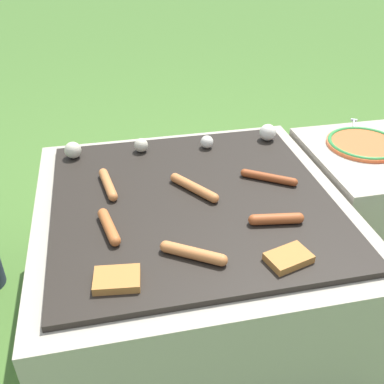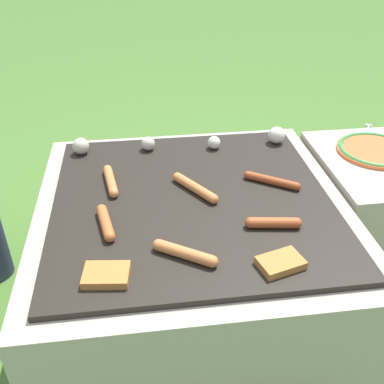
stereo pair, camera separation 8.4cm
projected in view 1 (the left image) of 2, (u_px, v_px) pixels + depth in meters
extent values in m
plane|color=#47702D|center=(192.00, 307.00, 1.55)|extent=(14.00, 14.00, 0.00)
cube|color=#A89E8C|center=(192.00, 259.00, 1.43)|extent=(0.90, 0.90, 0.44)
cube|color=black|center=(192.00, 200.00, 1.31)|extent=(0.80, 0.80, 0.02)
cube|color=#A89E8C|center=(358.00, 207.00, 1.66)|extent=(0.40, 0.48, 0.45)
cylinder|color=#A34C23|center=(276.00, 219.00, 1.19)|extent=(0.12, 0.05, 0.03)
sphere|color=#A34C23|center=(299.00, 218.00, 1.20)|extent=(0.03, 0.03, 0.03)
sphere|color=#A34C23|center=(254.00, 220.00, 1.19)|extent=(0.03, 0.03, 0.03)
cylinder|color=#B7602D|center=(109.00, 227.00, 1.17)|extent=(0.05, 0.13, 0.03)
sphere|color=#B7602D|center=(115.00, 241.00, 1.12)|extent=(0.03, 0.03, 0.03)
sphere|color=#B7602D|center=(103.00, 214.00, 1.21)|extent=(0.03, 0.03, 0.03)
cylinder|color=#C6753D|center=(108.00, 184.00, 1.34)|extent=(0.05, 0.15, 0.03)
sphere|color=#C6753D|center=(103.00, 173.00, 1.40)|extent=(0.03, 0.03, 0.03)
sphere|color=#C6753D|center=(113.00, 197.00, 1.28)|extent=(0.03, 0.03, 0.03)
cylinder|color=#93421E|center=(269.00, 177.00, 1.38)|extent=(0.14, 0.11, 0.02)
sphere|color=#93421E|center=(245.00, 173.00, 1.40)|extent=(0.02, 0.02, 0.02)
sphere|color=#93421E|center=(294.00, 182.00, 1.35)|extent=(0.02, 0.02, 0.02)
cylinder|color=#C6753D|center=(194.00, 187.00, 1.32)|extent=(0.11, 0.15, 0.03)
sphere|color=#C6753D|center=(214.00, 198.00, 1.28)|extent=(0.03, 0.03, 0.03)
sphere|color=#C6753D|center=(175.00, 178.00, 1.37)|extent=(0.03, 0.03, 0.03)
cylinder|color=#C6753D|center=(193.00, 253.00, 1.08)|extent=(0.14, 0.10, 0.03)
sphere|color=#C6753D|center=(222.00, 260.00, 1.06)|extent=(0.03, 0.03, 0.03)
sphere|color=#C6753D|center=(166.00, 246.00, 1.10)|extent=(0.03, 0.03, 0.03)
cube|color=#B27033|center=(117.00, 279.00, 1.01)|extent=(0.11, 0.09, 0.02)
cube|color=#B27033|center=(289.00, 258.00, 1.07)|extent=(0.12, 0.10, 0.02)
sphere|color=beige|center=(73.00, 150.00, 1.49)|extent=(0.06, 0.06, 0.06)
sphere|color=beige|center=(141.00, 145.00, 1.53)|extent=(0.05, 0.05, 0.05)
sphere|color=silver|center=(207.00, 142.00, 1.55)|extent=(0.04, 0.04, 0.04)
sphere|color=silver|center=(268.00, 132.00, 1.60)|extent=(0.06, 0.06, 0.06)
cylinder|color=orange|center=(364.00, 144.00, 1.58)|extent=(0.26, 0.26, 0.01)
torus|color=#338C3F|center=(364.00, 143.00, 1.57)|extent=(0.25, 0.25, 0.01)
cylinder|color=silver|center=(354.00, 130.00, 1.68)|extent=(0.10, 0.17, 0.01)
cube|color=silver|center=(354.00, 120.00, 1.75)|extent=(0.02, 0.02, 0.01)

